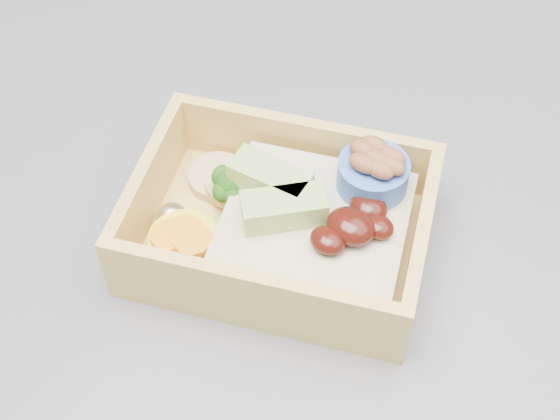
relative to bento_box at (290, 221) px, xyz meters
The scene contains 1 object.
bento_box is the anchor object (origin of this frame).
Camera 1 is at (0.32, -0.29, 1.28)m, focal length 50.00 mm.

